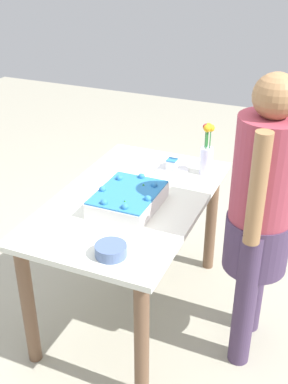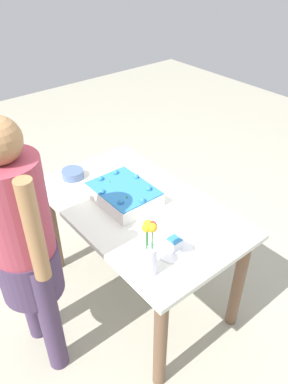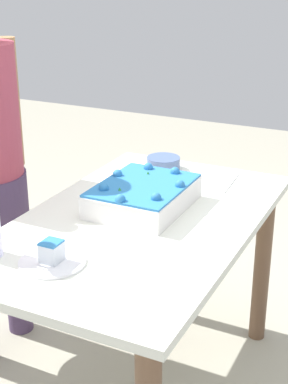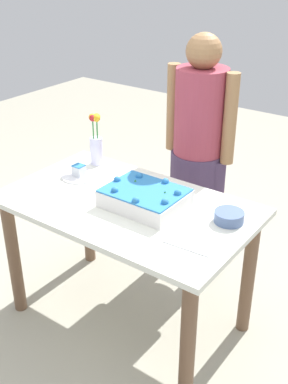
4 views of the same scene
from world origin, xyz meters
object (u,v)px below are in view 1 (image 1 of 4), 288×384
object	(u,v)px
sheet_cake	(128,199)
serving_plate_with_slice	(172,168)
flower_vase	(207,153)
cake_knife	(56,234)
fruit_bowl	(111,250)
person_standing	(261,208)

from	to	relation	value
sheet_cake	serving_plate_with_slice	xyz separation A→B (m)	(0.49, -0.06, -0.03)
flower_vase	sheet_cake	bearing A→B (deg)	154.62
cake_knife	fruit_bowl	world-z (taller)	fruit_bowl
flower_vase	cake_knife	bearing A→B (deg)	153.06
serving_plate_with_slice	cake_knife	size ratio (longest dim) A/B	0.90
sheet_cake	fruit_bowl	world-z (taller)	sheet_cake
sheet_cake	person_standing	xyz separation A→B (m)	(0.07, -0.65, 0.06)
sheet_cake	cake_knife	bearing A→B (deg)	150.87
sheet_cake	cake_knife	world-z (taller)	sheet_cake
serving_plate_with_slice	fruit_bowl	bearing A→B (deg)	-176.84
sheet_cake	person_standing	distance (m)	0.66
flower_vase	fruit_bowl	bearing A→B (deg)	171.18
sheet_cake	fruit_bowl	xyz separation A→B (m)	(-0.41, -0.11, -0.02)
serving_plate_with_slice	cake_knife	bearing A→B (deg)	163.16
person_standing	fruit_bowl	bearing A→B (deg)	41.55
sheet_cake	fruit_bowl	bearing A→B (deg)	-165.48
fruit_bowl	sheet_cake	bearing A→B (deg)	14.52
flower_vase	serving_plate_with_slice	bearing A→B (deg)	101.12
sheet_cake	serving_plate_with_slice	distance (m)	0.50
sheet_cake	cake_knife	size ratio (longest dim) A/B	1.76
cake_knife	person_standing	xyz separation A→B (m)	(0.44, -0.86, 0.10)
sheet_cake	flower_vase	world-z (taller)	flower_vase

